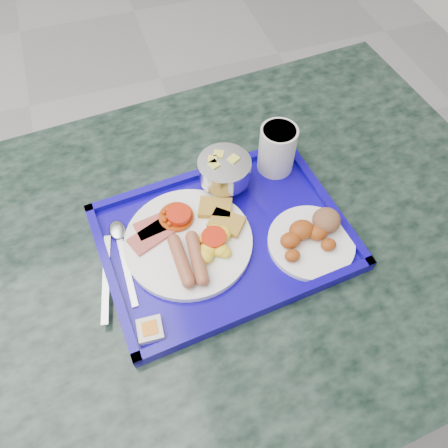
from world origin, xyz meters
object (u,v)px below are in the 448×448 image
at_px(tray, 224,238).
at_px(main_plate, 192,240).
at_px(table, 205,293).
at_px(fruit_bowl, 224,170).
at_px(juice_cup, 277,148).
at_px(bread_plate, 312,236).

height_order(tray, main_plate, main_plate).
relative_size(table, main_plate, 5.75).
bearing_deg(main_plate, fruit_bowl, 48.51).
relative_size(table, tray, 2.86).
relative_size(tray, juice_cup, 4.61).
xyz_separation_m(fruit_bowl, juice_cup, (0.11, 0.01, 0.01)).
bearing_deg(juice_cup, table, -147.18).
bearing_deg(tray, bread_plate, -22.09).
xyz_separation_m(table, juice_cup, (0.19, 0.13, 0.27)).
distance_m(table, fruit_bowl, 0.30).
height_order(fruit_bowl, juice_cup, juice_cup).
xyz_separation_m(table, fruit_bowl, (0.08, 0.11, 0.26)).
xyz_separation_m(tray, juice_cup, (0.15, 0.13, 0.06)).
distance_m(tray, fruit_bowl, 0.13).
bearing_deg(bread_plate, tray, 157.91).
distance_m(main_plate, bread_plate, 0.21).
xyz_separation_m(tray, main_plate, (-0.06, 0.00, 0.02)).
height_order(main_plate, juice_cup, juice_cup).
bearing_deg(bread_plate, table, 162.24).
xyz_separation_m(main_plate, bread_plate, (0.20, -0.06, 0.00)).
bearing_deg(fruit_bowl, table, -126.16).
bearing_deg(main_plate, tray, -4.07).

